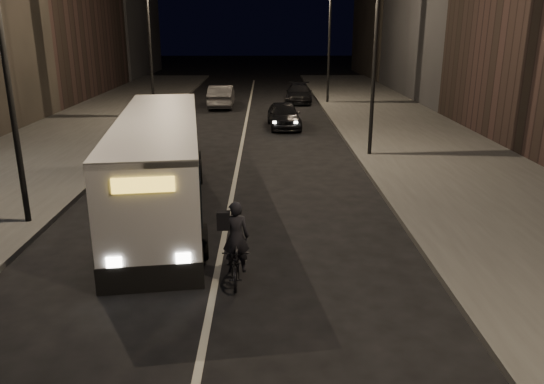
{
  "coord_description": "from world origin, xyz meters",
  "views": [
    {
      "loc": [
        1.12,
        -10.15,
        5.47
      ],
      "look_at": [
        1.29,
        2.37,
        1.5
      ],
      "focal_mm": 35.0,
      "sensor_mm": 36.0,
      "label": 1
    }
  ],
  "objects_px": {
    "streetlight_right_mid": "(370,27)",
    "car_far": "(299,93)",
    "cyclist_on_bicycle": "(237,255)",
    "car_mid": "(221,96)",
    "streetlight_left_near": "(11,29)",
    "car_near": "(284,115)",
    "streetlight_left_far": "(153,26)",
    "city_bus": "(160,161)",
    "streetlight_right_far": "(326,26)"
  },
  "relations": [
    {
      "from": "streetlight_right_mid",
      "to": "car_far",
      "type": "height_order",
      "value": "streetlight_right_mid"
    },
    {
      "from": "streetlight_right_mid",
      "to": "car_far",
      "type": "relative_size",
      "value": 1.79
    },
    {
      "from": "streetlight_right_mid",
      "to": "cyclist_on_bicycle",
      "type": "bearing_deg",
      "value": -112.89
    },
    {
      "from": "cyclist_on_bicycle",
      "to": "car_mid",
      "type": "distance_m",
      "value": 26.14
    },
    {
      "from": "car_far",
      "to": "cyclist_on_bicycle",
      "type": "bearing_deg",
      "value": -93.14
    },
    {
      "from": "streetlight_left_near",
      "to": "car_near",
      "type": "relative_size",
      "value": 1.96
    },
    {
      "from": "streetlight_left_far",
      "to": "cyclist_on_bicycle",
      "type": "bearing_deg",
      "value": -74.86
    },
    {
      "from": "streetlight_left_near",
      "to": "car_far",
      "type": "distance_m",
      "value": 26.91
    },
    {
      "from": "streetlight_left_near",
      "to": "streetlight_left_far",
      "type": "relative_size",
      "value": 1.0
    },
    {
      "from": "streetlight_right_mid",
      "to": "car_mid",
      "type": "distance_m",
      "value": 16.87
    },
    {
      "from": "city_bus",
      "to": "car_near",
      "type": "bearing_deg",
      "value": 65.15
    },
    {
      "from": "streetlight_left_near",
      "to": "city_bus",
      "type": "bearing_deg",
      "value": 21.94
    },
    {
      "from": "streetlight_left_near",
      "to": "car_near",
      "type": "xyz_separation_m",
      "value": [
        7.49,
        14.95,
        -4.66
      ]
    },
    {
      "from": "city_bus",
      "to": "car_far",
      "type": "bearing_deg",
      "value": 68.85
    },
    {
      "from": "city_bus",
      "to": "car_far",
      "type": "relative_size",
      "value": 2.4
    },
    {
      "from": "city_bus",
      "to": "streetlight_left_far",
      "type": "bearing_deg",
      "value": 93.44
    },
    {
      "from": "city_bus",
      "to": "car_near",
      "type": "relative_size",
      "value": 2.63
    },
    {
      "from": "streetlight_right_far",
      "to": "car_far",
      "type": "bearing_deg",
      "value": 151.38
    },
    {
      "from": "cyclist_on_bicycle",
      "to": "car_far",
      "type": "distance_m",
      "value": 28.6
    },
    {
      "from": "streetlight_right_far",
      "to": "car_far",
      "type": "relative_size",
      "value": 1.79
    },
    {
      "from": "car_far",
      "to": "city_bus",
      "type": "bearing_deg",
      "value": -100.32
    },
    {
      "from": "streetlight_left_near",
      "to": "streetlight_left_far",
      "type": "bearing_deg",
      "value": 90.0
    },
    {
      "from": "streetlight_right_mid",
      "to": "car_far",
      "type": "bearing_deg",
      "value": 95.84
    },
    {
      "from": "streetlight_right_far",
      "to": "city_bus",
      "type": "height_order",
      "value": "streetlight_right_far"
    },
    {
      "from": "streetlight_right_mid",
      "to": "city_bus",
      "type": "bearing_deg",
      "value": -137.85
    },
    {
      "from": "streetlight_left_near",
      "to": "city_bus",
      "type": "relative_size",
      "value": 0.75
    },
    {
      "from": "city_bus",
      "to": "car_mid",
      "type": "bearing_deg",
      "value": 81.84
    },
    {
      "from": "streetlight_left_near",
      "to": "cyclist_on_bicycle",
      "type": "relative_size",
      "value": 4.21
    },
    {
      "from": "car_mid",
      "to": "city_bus",
      "type": "bearing_deg",
      "value": 88.9
    },
    {
      "from": "streetlight_right_far",
      "to": "streetlight_left_near",
      "type": "bearing_deg",
      "value": -113.96
    },
    {
      "from": "city_bus",
      "to": "cyclist_on_bicycle",
      "type": "bearing_deg",
      "value": -70.02
    },
    {
      "from": "car_mid",
      "to": "streetlight_right_mid",
      "type": "bearing_deg",
      "value": 115.72
    },
    {
      "from": "car_near",
      "to": "streetlight_left_near",
      "type": "bearing_deg",
      "value": -120.31
    },
    {
      "from": "streetlight_right_mid",
      "to": "cyclist_on_bicycle",
      "type": "height_order",
      "value": "streetlight_right_mid"
    },
    {
      "from": "streetlight_right_mid",
      "to": "streetlight_left_far",
      "type": "relative_size",
      "value": 1.0
    },
    {
      "from": "cyclist_on_bicycle",
      "to": "car_near",
      "type": "distance_m",
      "value": 18.51
    },
    {
      "from": "streetlight_left_far",
      "to": "car_far",
      "type": "xyz_separation_m",
      "value": [
        8.93,
        6.95,
        -4.7
      ]
    },
    {
      "from": "streetlight_right_mid",
      "to": "city_bus",
      "type": "relative_size",
      "value": 0.75
    },
    {
      "from": "streetlight_left_far",
      "to": "car_near",
      "type": "bearing_deg",
      "value": -22.17
    },
    {
      "from": "streetlight_right_far",
      "to": "streetlight_left_near",
      "type": "distance_m",
      "value": 26.26
    },
    {
      "from": "car_near",
      "to": "streetlight_right_far",
      "type": "bearing_deg",
      "value": 66.96
    },
    {
      "from": "streetlight_right_far",
      "to": "car_near",
      "type": "relative_size",
      "value": 1.96
    },
    {
      "from": "streetlight_left_far",
      "to": "car_near",
      "type": "height_order",
      "value": "streetlight_left_far"
    },
    {
      "from": "streetlight_right_mid",
      "to": "car_near",
      "type": "height_order",
      "value": "streetlight_right_mid"
    },
    {
      "from": "streetlight_left_far",
      "to": "car_mid",
      "type": "relative_size",
      "value": 1.75
    },
    {
      "from": "streetlight_right_far",
      "to": "streetlight_left_far",
      "type": "xyz_separation_m",
      "value": [
        -10.66,
        -6.0,
        0.0
      ]
    },
    {
      "from": "streetlight_right_mid",
      "to": "streetlight_right_far",
      "type": "relative_size",
      "value": 1.0
    },
    {
      "from": "streetlight_right_mid",
      "to": "car_near",
      "type": "bearing_deg",
      "value": 114.56
    },
    {
      "from": "cyclist_on_bicycle",
      "to": "streetlight_left_far",
      "type": "bearing_deg",
      "value": 104.12
    },
    {
      "from": "streetlight_left_far",
      "to": "cyclist_on_bicycle",
      "type": "distance_m",
      "value": 22.76
    }
  ]
}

